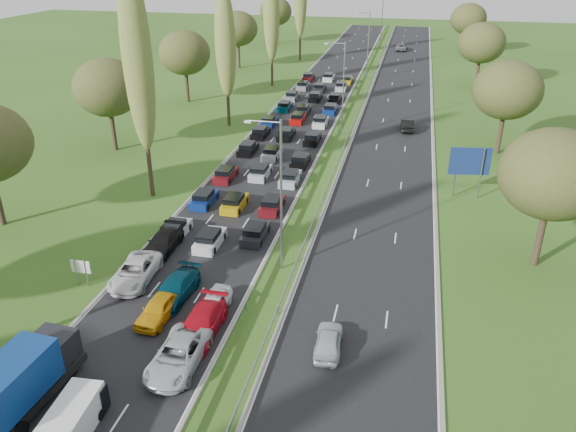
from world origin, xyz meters
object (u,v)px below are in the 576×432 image
Objects in this scene: blue_lorry at (17,386)px; white_van_rear at (72,421)px; info_sign at (81,269)px; near_car_2 at (135,272)px; near_car_3 at (163,242)px; direction_sign at (470,164)px.

blue_lorry reaches higher than white_van_rear.
blue_lorry is 4.06× the size of info_sign.
near_car_2 is 3.86m from info_sign.
info_sign is (-3.61, 12.17, -0.51)m from blue_lorry.
near_car_2 is 1.09× the size of near_car_3.
info_sign is at bearing -162.78° from near_car_2.
direction_sign is at bearing 58.23° from blue_lorry.
white_van_rear is at bearing -8.41° from blue_lorry.
direction_sign is at bearing 55.41° from white_van_rear.
info_sign is (-3.56, -1.39, 0.56)m from near_car_2.
white_van_rear is 2.23× the size of info_sign.
near_car_2 is at bearing 93.99° from blue_lorry.
near_car_2 is 13.61m from blue_lorry.
blue_lorry is 1.82× the size of white_van_rear.
info_sign is 36.97m from direction_sign.
blue_lorry is at bearing -93.94° from near_car_2.
info_sign is 0.40× the size of direction_sign.
near_car_3 is 19.56m from white_van_rear.
blue_lorry is (-0.04, -18.47, 1.10)m from near_car_3.
blue_lorry is at bearing -73.48° from info_sign.
info_sign is at bearing -141.30° from direction_sign.
direction_sign is at bearing 33.68° from near_car_3.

